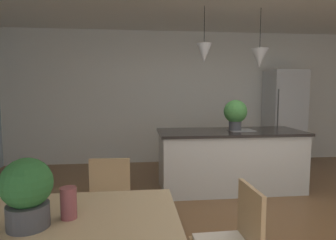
% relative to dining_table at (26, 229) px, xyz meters
% --- Properties ---
extents(ground_plane, '(10.00, 8.40, 0.04)m').
position_rel_dining_table_xyz_m(ground_plane, '(2.09, 1.04, -0.68)').
color(ground_plane, brown).
extents(wall_back_kitchen, '(10.00, 0.12, 2.70)m').
position_rel_dining_table_xyz_m(wall_back_kitchen, '(2.09, 4.30, 0.69)').
color(wall_back_kitchen, white).
rests_on(wall_back_kitchen, ground_plane).
extents(dining_table, '(1.88, 0.85, 0.73)m').
position_rel_dining_table_xyz_m(dining_table, '(0.00, 0.00, 0.00)').
color(dining_table, '#D1B284').
rests_on(dining_table, ground_plane).
extents(chair_far_right, '(0.42, 0.42, 0.87)m').
position_rel_dining_table_xyz_m(chair_far_right, '(0.42, 0.80, -0.19)').
color(chair_far_right, tan).
rests_on(chair_far_right, ground_plane).
extents(kitchen_island, '(2.16, 0.87, 0.91)m').
position_rel_dining_table_xyz_m(kitchen_island, '(2.10, 2.42, -0.20)').
color(kitchen_island, silver).
rests_on(kitchen_island, ground_plane).
extents(refrigerator, '(0.69, 0.67, 1.91)m').
position_rel_dining_table_xyz_m(refrigerator, '(3.72, 3.90, 0.30)').
color(refrigerator, silver).
rests_on(refrigerator, ground_plane).
extents(pendant_over_island_main, '(0.21, 0.21, 0.80)m').
position_rel_dining_table_xyz_m(pendant_over_island_main, '(1.68, 2.42, 1.38)').
color(pendant_over_island_main, black).
extents(pendant_over_island_aux, '(0.25, 0.25, 0.86)m').
position_rel_dining_table_xyz_m(pendant_over_island_aux, '(2.52, 2.42, 1.32)').
color(pendant_over_island_aux, black).
extents(potted_plant_on_island, '(0.35, 0.35, 0.46)m').
position_rel_dining_table_xyz_m(potted_plant_on_island, '(2.17, 2.42, 0.51)').
color(potted_plant_on_island, '#4C4C51').
rests_on(potted_plant_on_island, kitchen_island).
extents(potted_plant_on_table, '(0.29, 0.29, 0.40)m').
position_rel_dining_table_xyz_m(potted_plant_on_table, '(0.06, -0.13, 0.28)').
color(potted_plant_on_table, '#4C4C51').
rests_on(potted_plant_on_table, dining_table).
extents(vase_on_dining_table, '(0.10, 0.10, 0.19)m').
position_rel_dining_table_xyz_m(vase_on_dining_table, '(0.27, -0.03, 0.17)').
color(vase_on_dining_table, '#994C51').
rests_on(vase_on_dining_table, dining_table).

